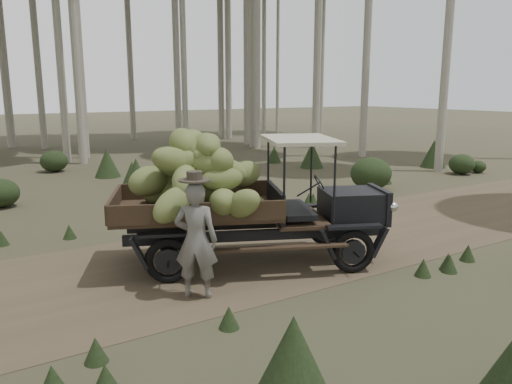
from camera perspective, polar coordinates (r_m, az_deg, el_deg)
ground at (r=9.54m, az=2.34°, el=-6.50°), size 120.00×120.00×0.00m
dirt_track at (r=9.54m, az=2.34°, el=-6.48°), size 70.00×4.00×0.01m
banana_truck at (r=8.36m, az=-3.76°, el=0.79°), size 4.90×3.26×2.42m
farmer at (r=7.19m, az=-6.87°, el=-5.34°), size 0.74×0.70×1.86m
undergrowth at (r=9.18m, az=4.51°, el=-3.84°), size 24.58×21.15×1.38m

